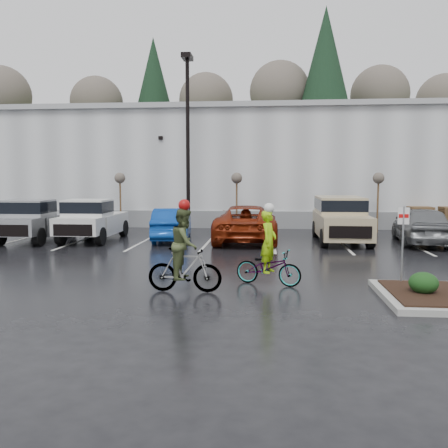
# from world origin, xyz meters

# --- Properties ---
(ground) EXTENTS (120.00, 120.00, 0.00)m
(ground) POSITION_xyz_m (0.00, 0.00, 0.00)
(ground) COLOR black
(ground) RESTS_ON ground
(warehouse) EXTENTS (60.50, 15.50, 7.20)m
(warehouse) POSITION_xyz_m (0.00, 21.99, 3.65)
(warehouse) COLOR #A9ABAD
(warehouse) RESTS_ON ground
(wooded_ridge) EXTENTS (80.00, 25.00, 6.00)m
(wooded_ridge) POSITION_xyz_m (0.00, 45.00, 3.00)
(wooded_ridge) COLOR #283F1A
(wooded_ridge) RESTS_ON ground
(lamppost) EXTENTS (0.50, 1.00, 9.22)m
(lamppost) POSITION_xyz_m (-4.00, 12.00, 5.69)
(lamppost) COLOR black
(lamppost) RESTS_ON ground
(sapling_west) EXTENTS (0.60, 0.60, 3.20)m
(sapling_west) POSITION_xyz_m (-8.00, 13.00, 2.73)
(sapling_west) COLOR #4B301E
(sapling_west) RESTS_ON ground
(sapling_mid) EXTENTS (0.60, 0.60, 3.20)m
(sapling_mid) POSITION_xyz_m (-1.50, 13.00, 2.73)
(sapling_mid) COLOR #4B301E
(sapling_mid) RESTS_ON ground
(sapling_east) EXTENTS (0.60, 0.60, 3.20)m
(sapling_east) POSITION_xyz_m (6.00, 13.00, 2.73)
(sapling_east) COLOR #4B301E
(sapling_east) RESTS_ON ground
(pallet_stack_a) EXTENTS (1.20, 1.20, 1.35)m
(pallet_stack_a) POSITION_xyz_m (8.50, 14.00, 0.68)
(pallet_stack_a) COLOR #4B301E
(pallet_stack_a) RESTS_ON ground
(shrub_a) EXTENTS (0.70, 0.70, 0.52)m
(shrub_a) POSITION_xyz_m (4.00, -1.00, 0.41)
(shrub_a) COLOR #163813
(shrub_a) RESTS_ON curb_island
(fire_lane_sign) EXTENTS (0.30, 0.05, 2.20)m
(fire_lane_sign) POSITION_xyz_m (3.80, 0.20, 1.41)
(fire_lane_sign) COLOR gray
(fire_lane_sign) RESTS_ON ground
(pickup_silver) EXTENTS (2.10, 5.20, 1.96)m
(pickup_silver) POSITION_xyz_m (-10.50, 8.45, 0.98)
(pickup_silver) COLOR #999BA0
(pickup_silver) RESTS_ON ground
(pickup_white) EXTENTS (2.10, 5.20, 1.96)m
(pickup_white) POSITION_xyz_m (-7.93, 8.88, 0.98)
(pickup_white) COLOR silver
(pickup_white) RESTS_ON ground
(car_blue) EXTENTS (2.18, 4.77, 1.52)m
(car_blue) POSITION_xyz_m (-4.28, 9.11, 0.76)
(car_blue) COLOR #0E3C9B
(car_blue) RESTS_ON ground
(car_red) EXTENTS (2.84, 6.04, 1.67)m
(car_red) POSITION_xyz_m (-0.80, 9.13, 0.83)
(car_red) COLOR maroon
(car_red) RESTS_ON ground
(suv_tan) EXTENTS (2.20, 5.10, 2.06)m
(suv_tan) POSITION_xyz_m (3.53, 9.15, 1.03)
(suv_tan) COLOR tan
(suv_tan) RESTS_ON ground
(car_grey) EXTENTS (2.52, 5.13, 1.68)m
(car_grey) POSITION_xyz_m (7.00, 8.92, 0.84)
(car_grey) COLOR slate
(car_grey) RESTS_ON ground
(cyclist_hivis) EXTENTS (1.98, 1.22, 2.27)m
(cyclist_hivis) POSITION_xyz_m (0.23, 0.24, 0.71)
(cyclist_hivis) COLOR #3F3F44
(cyclist_hivis) RESTS_ON ground
(cyclist_olive) EXTENTS (1.87, 0.90, 2.42)m
(cyclist_olive) POSITION_xyz_m (-1.93, -0.78, 0.88)
(cyclist_olive) COLOR #3F3F44
(cyclist_olive) RESTS_ON ground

